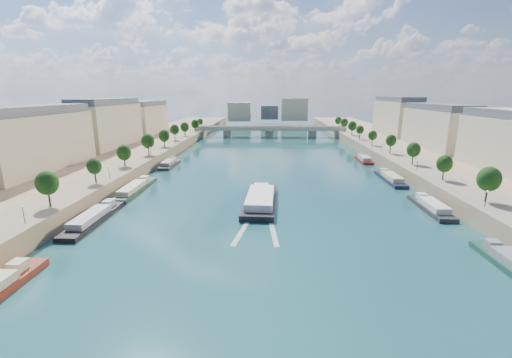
{
  "coord_description": "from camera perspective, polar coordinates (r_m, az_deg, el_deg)",
  "views": [
    {
      "loc": [
        -0.58,
        -36.59,
        32.25
      ],
      "look_at": [
        -4.63,
        71.36,
        5.0
      ],
      "focal_mm": 24.0,
      "sensor_mm": 36.0,
      "label": 1
    }
  ],
  "objects": [
    {
      "name": "ground",
      "position": [
        140.35,
        2.33,
        0.86
      ],
      "size": [
        700.0,
        700.0,
        0.0
      ],
      "primitive_type": "plane",
      "color": "#0C2D36",
      "rests_on": "ground"
    },
    {
      "name": "quay_left",
      "position": [
        156.98,
        -24.98,
        1.9
      ],
      "size": [
        44.0,
        520.0,
        5.0
      ],
      "primitive_type": "cube",
      "color": "#9E8460",
      "rests_on": "ground"
    },
    {
      "name": "quay_right",
      "position": [
        157.51,
        29.54,
        1.41
      ],
      "size": [
        44.0,
        520.0,
        5.0
      ],
      "primitive_type": "cube",
      "color": "#9E8460",
      "rests_on": "ground"
    },
    {
      "name": "pave_left",
      "position": [
        150.26,
        -19.97,
        2.87
      ],
      "size": [
        14.0,
        520.0,
        0.1
      ],
      "primitive_type": "cube",
      "color": "gray",
      "rests_on": "quay_left"
    },
    {
      "name": "pave_right",
      "position": [
        150.71,
        24.59,
        2.47
      ],
      "size": [
        14.0,
        520.0,
        0.1
      ],
      "primitive_type": "cube",
      "color": "gray",
      "rests_on": "quay_right"
    },
    {
      "name": "trees_left",
      "position": [
        150.47,
        -19.16,
        5.06
      ],
      "size": [
        4.8,
        268.8,
        8.26
      ],
      "color": "#382B1E",
      "rests_on": "ground"
    },
    {
      "name": "trees_right",
      "position": [
        158.28,
        22.78,
        5.15
      ],
      "size": [
        4.8,
        268.8,
        8.26
      ],
      "color": "#382B1E",
      "rests_on": "ground"
    },
    {
      "name": "lamps_left",
      "position": [
        138.99,
        -19.86,
        3.17
      ],
      "size": [
        0.36,
        200.36,
        4.28
      ],
      "color": "black",
      "rests_on": "ground"
    },
    {
      "name": "lamps_right",
      "position": [
        153.18,
        22.44,
        3.89
      ],
      "size": [
        0.36,
        200.36,
        4.28
      ],
      "color": "black",
      "rests_on": "ground"
    },
    {
      "name": "buildings_left",
      "position": [
        171.62,
        -27.57,
        7.29
      ],
      "size": [
        16.0,
        226.0,
        23.2
      ],
      "color": "beige",
      "rests_on": "ground"
    },
    {
      "name": "buildings_right",
      "position": [
        172.2,
        32.18,
        6.74
      ],
      "size": [
        16.0,
        226.0,
        23.2
      ],
      "color": "beige",
      "rests_on": "ground"
    },
    {
      "name": "skyline",
      "position": [
        356.57,
        2.8,
        11.31
      ],
      "size": [
        79.0,
        42.0,
        22.0
      ],
      "color": "beige",
      "rests_on": "ground"
    },
    {
      "name": "bridge",
      "position": [
        259.34,
        2.29,
        8.13
      ],
      "size": [
        112.0,
        12.0,
        8.15
      ],
      "color": "#C1B79E",
      "rests_on": "ground"
    },
    {
      "name": "tour_barge",
      "position": [
        102.15,
        0.74,
        -3.49
      ],
      "size": [
        10.33,
        32.15,
        4.32
      ],
      "rotation": [
        0.0,
        0.0,
        -0.04
      ],
      "color": "black",
      "rests_on": "ground"
    },
    {
      "name": "wake",
      "position": [
        87.04,
        0.47,
        -7.58
      ],
      "size": [
        10.76,
        26.01,
        0.04
      ],
      "color": "silver",
      "rests_on": "ground"
    },
    {
      "name": "moored_barges_left",
      "position": [
        109.98,
        -22.11,
        -3.51
      ],
      "size": [
        5.0,
        125.32,
        3.6
      ],
      "color": "maroon",
      "rests_on": "ground"
    },
    {
      "name": "moored_barges_right",
      "position": [
        105.96,
        27.91,
        -4.79
      ],
      "size": [
        5.0,
        162.99,
        3.6
      ],
      "color": "black",
      "rests_on": "ground"
    }
  ]
}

